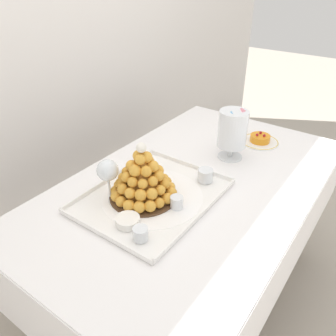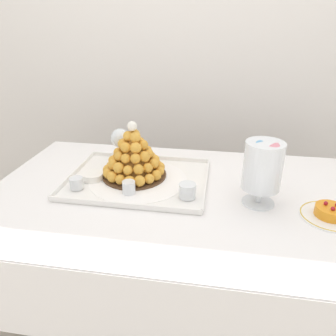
# 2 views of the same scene
# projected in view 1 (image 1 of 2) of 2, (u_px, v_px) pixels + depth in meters

# --- Properties ---
(ground_plane) EXTENTS (12.00, 12.00, 0.00)m
(ground_plane) POSITION_uv_depth(u_px,v_px,m) (189.00, 297.00, 1.84)
(ground_plane) COLOR #B2A899
(backdrop_wall) EXTENTS (4.80, 0.10, 2.50)m
(backdrop_wall) POSITION_uv_depth(u_px,v_px,m) (42.00, 35.00, 1.62)
(backdrop_wall) COLOR silver
(backdrop_wall) RESTS_ON ground_plane
(buffet_table) EXTENTS (1.52, 0.92, 0.75)m
(buffet_table) POSITION_uv_depth(u_px,v_px,m) (193.00, 199.00, 1.49)
(buffet_table) COLOR brown
(buffet_table) RESTS_ON ground_plane
(serving_tray) EXTENTS (0.56, 0.44, 0.02)m
(serving_tray) POSITION_uv_depth(u_px,v_px,m) (152.00, 196.00, 1.34)
(serving_tray) COLOR white
(serving_tray) RESTS_ON buffet_table
(croquembouche) EXTENTS (0.27, 0.27, 0.24)m
(croquembouche) POSITION_uv_depth(u_px,v_px,m) (143.00, 178.00, 1.30)
(croquembouche) COLOR #4C331E
(croquembouche) RESTS_ON serving_tray
(dessert_cup_left) EXTENTS (0.05, 0.05, 0.05)m
(dessert_cup_left) POSITION_uv_depth(u_px,v_px,m) (140.00, 234.00, 1.13)
(dessert_cup_left) COLOR silver
(dessert_cup_left) RESTS_ON serving_tray
(dessert_cup_mid_left) EXTENTS (0.05, 0.05, 0.05)m
(dessert_cup_mid_left) POSITION_uv_depth(u_px,v_px,m) (177.00, 203.00, 1.27)
(dessert_cup_mid_left) COLOR silver
(dessert_cup_mid_left) RESTS_ON serving_tray
(dessert_cup_centre) EXTENTS (0.06, 0.06, 0.05)m
(dessert_cup_centre) POSITION_uv_depth(u_px,v_px,m) (205.00, 176.00, 1.42)
(dessert_cup_centre) COLOR silver
(dessert_cup_centre) RESTS_ON serving_tray
(creme_brulee_ramekin) EXTENTS (0.09, 0.09, 0.03)m
(creme_brulee_ramekin) POSITION_uv_depth(u_px,v_px,m) (128.00, 221.00, 1.19)
(creme_brulee_ramekin) COLOR white
(creme_brulee_ramekin) RESTS_ON serving_tray
(macaron_goblet) EXTENTS (0.13, 0.13, 0.25)m
(macaron_goblet) POSITION_uv_depth(u_px,v_px,m) (233.00, 129.00, 1.55)
(macaron_goblet) COLOR white
(macaron_goblet) RESTS_ON buffet_table
(fruit_tart_plate) EXTENTS (0.19, 0.19, 0.05)m
(fruit_tart_plate) POSITION_uv_depth(u_px,v_px,m) (260.00, 140.00, 1.75)
(fruit_tart_plate) COLOR white
(fruit_tart_plate) RESTS_ON buffet_table
(wine_glass) EXTENTS (0.08, 0.08, 0.18)m
(wine_glass) POSITION_uv_depth(u_px,v_px,m) (108.00, 171.00, 1.27)
(wine_glass) COLOR silver
(wine_glass) RESTS_ON buffet_table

